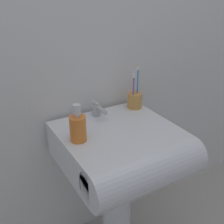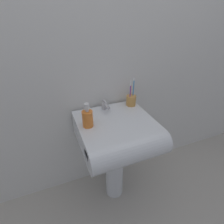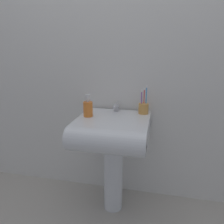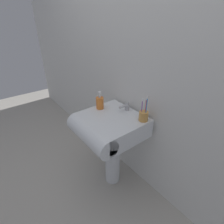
{
  "view_description": "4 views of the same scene",
  "coord_description": "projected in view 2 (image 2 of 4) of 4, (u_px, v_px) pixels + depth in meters",
  "views": [
    {
      "loc": [
        -0.58,
        -0.95,
        1.39
      ],
      "look_at": [
        -0.02,
        0.02,
        0.85
      ],
      "focal_mm": 45.0,
      "sensor_mm": 36.0,
      "label": 1
    },
    {
      "loc": [
        -0.4,
        -0.94,
        1.43
      ],
      "look_at": [
        -0.02,
        0.01,
        0.83
      ],
      "focal_mm": 28.0,
      "sensor_mm": 36.0,
      "label": 2
    },
    {
      "loc": [
        0.32,
        -1.47,
        1.26
      ],
      "look_at": [
        -0.01,
        -0.01,
        0.82
      ],
      "focal_mm": 35.0,
      "sensor_mm": 36.0,
      "label": 3
    },
    {
      "loc": [
        1.01,
        -0.8,
        1.53
      ],
      "look_at": [
        0.01,
        -0.02,
        0.83
      ],
      "focal_mm": 28.0,
      "sensor_mm": 36.0,
      "label": 4
    }
  ],
  "objects": [
    {
      "name": "toothbrush_cup",
      "position": [
        131.0,
        100.0,
        1.38
      ],
      "size": [
        0.08,
        0.08,
        0.22
      ],
      "color": "#D19347",
      "rests_on": "sink_basin"
    },
    {
      "name": "wall_back",
      "position": [
        100.0,
        48.0,
        1.21
      ],
      "size": [
        5.0,
        0.05,
        2.4
      ],
      "primitive_type": "cube",
      "color": "silver",
      "rests_on": "ground"
    },
    {
      "name": "soap_bottle",
      "position": [
        88.0,
        118.0,
        1.12
      ],
      "size": [
        0.07,
        0.07,
        0.16
      ],
      "color": "orange",
      "rests_on": "sink_basin"
    },
    {
      "name": "sink_basin",
      "position": [
        118.0,
        135.0,
        1.2
      ],
      "size": [
        0.52,
        0.55,
        0.17
      ],
      "color": "white",
      "rests_on": "sink_pedestal"
    },
    {
      "name": "faucet",
      "position": [
        105.0,
        106.0,
        1.32
      ],
      "size": [
        0.04,
        0.12,
        0.07
      ],
      "color": "#B7B7BC",
      "rests_on": "sink_basin"
    },
    {
      "name": "ground_plane",
      "position": [
        114.0,
        191.0,
        1.6
      ],
      "size": [
        6.0,
        6.0,
        0.0
      ],
      "primitive_type": "plane",
      "color": "#ADA89E",
      "rests_on": "ground"
    },
    {
      "name": "sink_pedestal",
      "position": [
        114.0,
        167.0,
        1.44
      ],
      "size": [
        0.15,
        0.15,
        0.61
      ],
      "primitive_type": "cylinder",
      "color": "white",
      "rests_on": "ground"
    }
  ]
}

